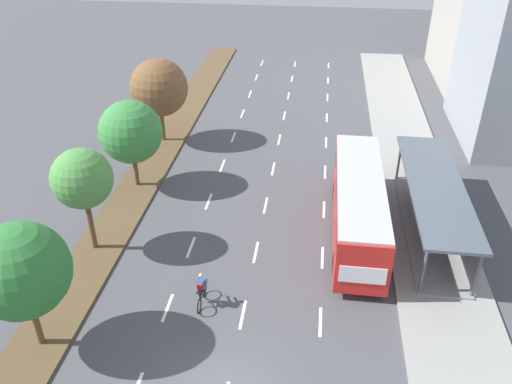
% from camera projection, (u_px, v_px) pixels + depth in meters
% --- Properties ---
extents(median_strip, '(2.60, 52.00, 0.12)m').
position_uv_depth(median_strip, '(161.00, 151.00, 37.55)').
color(median_strip, brown).
rests_on(median_strip, ground).
extents(sidewalk_right, '(4.50, 52.00, 0.15)m').
position_uv_depth(sidewalk_right, '(410.00, 165.00, 35.63)').
color(sidewalk_right, gray).
rests_on(sidewalk_right, ground).
extents(lane_divider_left, '(0.14, 47.93, 0.01)m').
position_uv_depth(lane_divider_left, '(222.00, 166.00, 35.76)').
color(lane_divider_left, white).
rests_on(lane_divider_left, ground).
extents(lane_divider_center, '(0.14, 47.93, 0.01)m').
position_uv_depth(lane_divider_center, '(273.00, 169.00, 35.38)').
color(lane_divider_center, white).
rests_on(lane_divider_center, ground).
extents(lane_divider_right, '(0.14, 47.93, 0.01)m').
position_uv_depth(lane_divider_right, '(325.00, 172.00, 35.00)').
color(lane_divider_right, white).
rests_on(lane_divider_right, ground).
extents(bus_shelter, '(2.90, 11.75, 2.86)m').
position_uv_depth(bus_shelter, '(438.00, 203.00, 28.24)').
color(bus_shelter, gray).
rests_on(bus_shelter, sidewalk_right).
extents(bus, '(2.54, 11.29, 3.37)m').
position_uv_depth(bus, '(359.00, 201.00, 28.01)').
color(bus, red).
rests_on(bus, ground).
extents(cyclist, '(0.46, 1.82, 1.71)m').
position_uv_depth(cyclist, '(201.00, 291.00, 23.85)').
color(cyclist, black).
rests_on(cyclist, ground).
extents(median_tree_nearest, '(3.88, 3.88, 5.82)m').
position_uv_depth(median_tree_nearest, '(21.00, 271.00, 20.12)').
color(median_tree_nearest, brown).
rests_on(median_tree_nearest, median_strip).
extents(median_tree_second, '(3.06, 3.06, 5.70)m').
position_uv_depth(median_tree_second, '(82.00, 179.00, 25.64)').
color(median_tree_second, brown).
rests_on(median_tree_second, median_strip).
extents(median_tree_third, '(3.86, 3.86, 5.58)m').
position_uv_depth(median_tree_third, '(131.00, 132.00, 31.51)').
color(median_tree_third, brown).
rests_on(median_tree_third, median_strip).
extents(median_tree_fourth, '(4.10, 4.10, 6.09)m').
position_uv_depth(median_tree_fourth, '(159.00, 88.00, 36.96)').
color(median_tree_fourth, brown).
rests_on(median_tree_fourth, median_strip).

